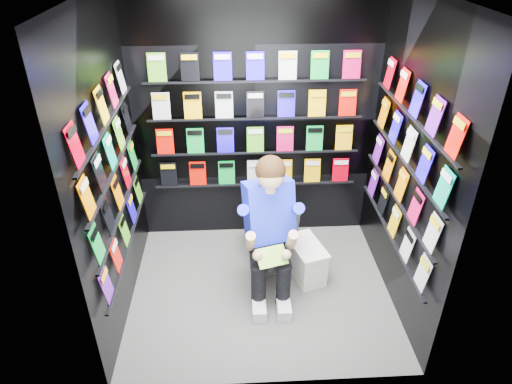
{
  "coord_description": "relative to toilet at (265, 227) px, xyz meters",
  "views": [
    {
      "loc": [
        -0.22,
        -3.22,
        3.02
      ],
      "look_at": [
        -0.04,
        0.15,
        1.0
      ],
      "focal_mm": 32.0,
      "sensor_mm": 36.0,
      "label": 1
    }
  ],
  "objects": [
    {
      "name": "reader",
      "position": [
        0.0,
        -0.38,
        0.44
      ],
      "size": [
        0.78,
        0.96,
        1.54
      ],
      "primitive_type": null,
      "rotation": [
        0.0,
        0.0,
        0.28
      ],
      "color": "#0F1EF0",
      "rests_on": "toilet"
    },
    {
      "name": "wall_back",
      "position": [
        -0.08,
        0.49,
        0.93
      ],
      "size": [
        2.4,
        0.04,
        2.6
      ],
      "primitive_type": "cube",
      "color": "black",
      "rests_on": "floor"
    },
    {
      "name": "comics_back",
      "position": [
        -0.08,
        0.46,
        0.94
      ],
      "size": [
        2.1,
        0.06,
        1.37
      ],
      "primitive_type": null,
      "color": "red",
      "rests_on": "wall_back"
    },
    {
      "name": "toilet",
      "position": [
        0.0,
        0.0,
        0.0
      ],
      "size": [
        0.61,
        0.84,
        0.73
      ],
      "primitive_type": "imported",
      "rotation": [
        0.0,
        0.0,
        3.42
      ],
      "color": "white",
      "rests_on": "floor"
    },
    {
      "name": "comics_left",
      "position": [
        -1.25,
        -0.51,
        0.94
      ],
      "size": [
        0.06,
        1.7,
        1.37
      ],
      "primitive_type": null,
      "color": "red",
      "rests_on": "wall_left"
    },
    {
      "name": "longbox_lid",
      "position": [
        0.37,
        -0.32,
        -0.02
      ],
      "size": [
        0.39,
        0.53,
        0.03
      ],
      "primitive_type": "cube",
      "rotation": [
        0.0,
        0.0,
        0.3
      ],
      "color": "white",
      "rests_on": "longbox"
    },
    {
      "name": "comics_right",
      "position": [
        1.09,
        -0.51,
        0.94
      ],
      "size": [
        0.06,
        1.7,
        1.37
      ],
      "primitive_type": null,
      "color": "red",
      "rests_on": "wall_right"
    },
    {
      "name": "floor",
      "position": [
        -0.08,
        -0.51,
        -0.37
      ],
      "size": [
        2.4,
        2.4,
        0.0
      ],
      "primitive_type": "plane",
      "color": "#5B5B59",
      "rests_on": "ground"
    },
    {
      "name": "wall_left",
      "position": [
        -1.28,
        -0.51,
        0.93
      ],
      "size": [
        0.04,
        2.0,
        2.6
      ],
      "primitive_type": "cube",
      "color": "black",
      "rests_on": "floor"
    },
    {
      "name": "wall_right",
      "position": [
        1.12,
        -0.51,
        0.93
      ],
      "size": [
        0.04,
        2.0,
        2.6
      ],
      "primitive_type": "cube",
      "color": "black",
      "rests_on": "floor"
    },
    {
      "name": "longbox",
      "position": [
        0.37,
        -0.32,
        -0.2
      ],
      "size": [
        0.37,
        0.5,
        0.34
      ],
      "primitive_type": "cube",
      "rotation": [
        0.0,
        0.0,
        0.3
      ],
      "color": "white",
      "rests_on": "floor"
    },
    {
      "name": "wall_front",
      "position": [
        -0.08,
        -1.51,
        0.93
      ],
      "size": [
        2.4,
        0.04,
        2.6
      ],
      "primitive_type": "cube",
      "color": "black",
      "rests_on": "floor"
    },
    {
      "name": "held_comic",
      "position": [
        0.0,
        -0.73,
        0.21
      ],
      "size": [
        0.29,
        0.21,
        0.11
      ],
      "primitive_type": "cube",
      "rotation": [
        -0.96,
        0.0,
        0.28
      ],
      "color": "green",
      "rests_on": "reader"
    }
  ]
}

